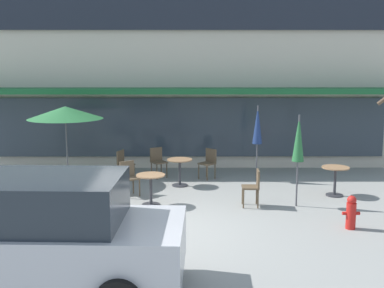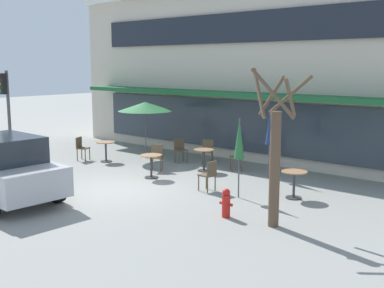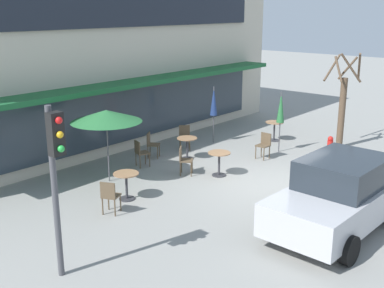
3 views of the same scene
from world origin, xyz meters
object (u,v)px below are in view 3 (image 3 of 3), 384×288
at_px(patio_umbrella_cream_folded, 214,102).
at_px(cafe_chair_5, 140,151).
at_px(cafe_chair_4, 184,159).
at_px(cafe_table_by_tree, 187,145).
at_px(fire_hydrant, 330,146).
at_px(parked_sedan, 340,195).
at_px(patio_umbrella_green_folded, 281,108).
at_px(cafe_chair_2, 110,195).
at_px(cafe_chair_0, 151,143).
at_px(patio_umbrella_corner_open, 106,116).
at_px(cafe_table_near_wall, 126,182).
at_px(traffic_light_pole, 56,165).
at_px(cafe_chair_3, 185,135).
at_px(cafe_table_streetside, 274,128).
at_px(street_tree, 343,104).
at_px(cafe_table_mid_patio, 219,160).
at_px(cafe_chair_1, 264,144).

height_order(patio_umbrella_cream_folded, cafe_chair_5, patio_umbrella_cream_folded).
xyz_separation_m(cafe_chair_4, cafe_chair_5, (-0.35, 1.59, 0.00)).
distance_m(cafe_table_by_tree, fire_hydrant, 5.08).
relative_size(cafe_chair_5, parked_sedan, 0.21).
bearing_deg(patio_umbrella_green_folded, cafe_chair_2, 176.91).
bearing_deg(cafe_chair_0, patio_umbrella_corner_open, -164.24).
height_order(cafe_table_near_wall, traffic_light_pole, traffic_light_pole).
relative_size(cafe_chair_0, traffic_light_pole, 0.26).
bearing_deg(cafe_chair_3, traffic_light_pole, -153.80).
height_order(cafe_table_streetside, cafe_chair_0, cafe_chair_0).
height_order(cafe_chair_3, cafe_chair_5, same).
bearing_deg(cafe_table_streetside, patio_umbrella_corner_open, 169.13).
relative_size(cafe_table_near_wall, cafe_chair_0, 0.85).
relative_size(cafe_chair_3, cafe_chair_5, 1.00).
bearing_deg(street_tree, cafe_chair_5, 148.06).
xyz_separation_m(cafe_table_by_tree, cafe_chair_0, (-0.68, 1.05, 0.01)).
height_order(cafe_table_mid_patio, cafe_chair_1, cafe_chair_1).
xyz_separation_m(patio_umbrella_corner_open, parked_sedan, (1.33, -6.68, -1.14)).
relative_size(cafe_chair_0, cafe_chair_1, 1.00).
bearing_deg(cafe_chair_0, cafe_table_streetside, -24.07).
bearing_deg(cafe_chair_4, cafe_chair_2, -170.64).
height_order(cafe_table_near_wall, cafe_table_mid_patio, same).
bearing_deg(cafe_table_by_tree, patio_umbrella_green_folded, -34.88).
xyz_separation_m(patio_umbrella_corner_open, cafe_chair_2, (-1.56, -1.90, -1.50)).
relative_size(parked_sedan, street_tree, 1.20).
height_order(cafe_chair_2, street_tree, street_tree).
height_order(cafe_table_streetside, street_tree, street_tree).
bearing_deg(street_tree, cafe_chair_1, 154.58).
bearing_deg(cafe_chair_2, patio_umbrella_green_folded, -3.09).
xyz_separation_m(patio_umbrella_green_folded, cafe_chair_3, (-1.99, 2.82, -1.10)).
bearing_deg(cafe_table_mid_patio, traffic_light_pole, -169.24).
xyz_separation_m(cafe_table_by_tree, fire_hydrant, (3.60, -3.59, -0.16)).
xyz_separation_m(cafe_table_near_wall, patio_umbrella_cream_folded, (6.06, 1.73, 1.11)).
relative_size(patio_umbrella_cream_folded, cafe_chair_1, 2.47).
bearing_deg(cafe_chair_0, cafe_chair_2, -147.41).
distance_m(cafe_chair_3, traffic_light_pole, 9.24).
distance_m(cafe_chair_1, fire_hydrant, 2.42).
height_order(cafe_chair_1, fire_hydrant, cafe_chair_1).
xyz_separation_m(cafe_table_mid_patio, cafe_chair_4, (-0.64, 0.90, 0.01)).
relative_size(cafe_table_mid_patio, cafe_chair_4, 0.85).
relative_size(cafe_chair_1, cafe_chair_3, 1.00).
bearing_deg(cafe_chair_1, traffic_light_pole, -172.67).
bearing_deg(cafe_chair_2, fire_hydrant, -13.59).
height_order(cafe_chair_0, traffic_light_pole, traffic_light_pole).
distance_m(cafe_table_by_tree, cafe_chair_2, 5.02).
bearing_deg(patio_umbrella_cream_folded, cafe_chair_1, -99.48).
relative_size(patio_umbrella_cream_folded, street_tree, 0.62).
bearing_deg(patio_umbrella_green_folded, cafe_table_mid_patio, 178.66).
bearing_deg(cafe_table_mid_patio, cafe_chair_3, 61.38).
bearing_deg(traffic_light_pole, cafe_chair_0, 32.46).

